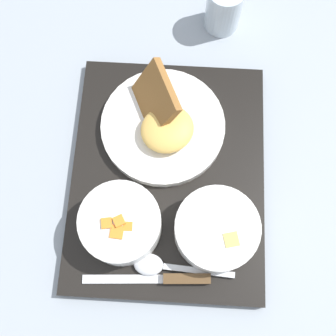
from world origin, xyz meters
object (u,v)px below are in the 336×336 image
Objects in this scene: plate_main at (163,124)px; glass_water at (223,10)px; spoon at (164,266)px; bowl_soup at (216,229)px; knife at (172,279)px; bowl_salad at (121,223)px.

glass_water is (0.24, -0.07, 0.00)m from plate_main.
spoon is 0.47m from glass_water.
bowl_soup is at bearing -146.66° from plate_main.
plate_main reaches higher than spoon.
glass_water is at bearing -101.37° from knife.
bowl_soup is at bearing -84.71° from bowl_salad.
bowl_salad is at bearing 168.26° from plate_main.
spoon is at bearing 175.32° from glass_water.
bowl_salad is 0.43m from glass_water.
bowl_salad is at bearing -36.18° from spoon.
bowl_soup is at bearing -175.33° from glass_water.
bowl_salad is 0.79× the size of spoon.
bowl_soup is 0.82× the size of spoon.
bowl_salad reaches higher than spoon.
bowl_soup reaches higher than knife.
bowl_salad is 0.96× the size of bowl_soup.
knife is at bearing -167.91° from plate_main.
glass_water reaches higher than bowl_soup.
bowl_salad is at bearing 95.29° from bowl_soup.
bowl_soup is 0.62× the size of plate_main.
bowl_soup is 0.10m from knife.
plate_main is at bearing -82.31° from spoon.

